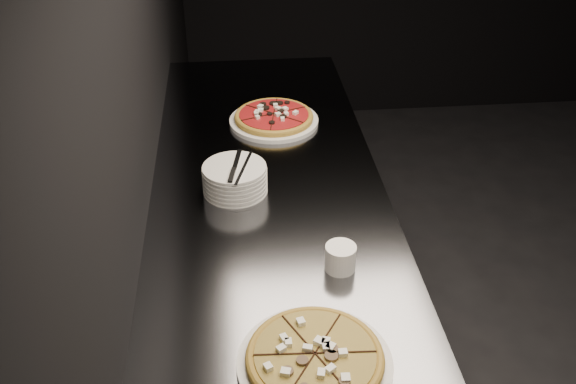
{
  "coord_description": "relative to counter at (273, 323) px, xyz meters",
  "views": [
    {
      "loc": [
        -2.23,
        -1.57,
        2.03
      ],
      "look_at": [
        -2.08,
        0.0,
        0.99
      ],
      "focal_mm": 40.0,
      "sensor_mm": 36.0,
      "label": 1
    }
  ],
  "objects": [
    {
      "name": "wall_left",
      "position": [
        -0.37,
        0.0,
        0.94
      ],
      "size": [
        0.02,
        5.0,
        2.8
      ],
      "primitive_type": "cube",
      "color": "black",
      "rests_on": "floor"
    },
    {
      "name": "counter",
      "position": [
        0.0,
        0.0,
        0.0
      ],
      "size": [
        0.74,
        2.44,
        0.92
      ],
      "color": "slate",
      "rests_on": "floor"
    },
    {
      "name": "pizza_mushroom",
      "position": [
        0.05,
        -0.6,
        0.48
      ],
      "size": [
        0.35,
        0.35,
        0.04
      ],
      "rotation": [
        0.0,
        0.0,
        -0.06
      ],
      "color": "silver",
      "rests_on": "counter"
    },
    {
      "name": "pizza_tomato",
      "position": [
        0.05,
        0.58,
        0.48
      ],
      "size": [
        0.38,
        0.38,
        0.04
      ],
      "rotation": [
        0.0,
        0.0,
        0.35
      ],
      "color": "silver",
      "rests_on": "counter"
    },
    {
      "name": "plate_stack",
      "position": [
        -0.1,
        0.13,
        0.5
      ],
      "size": [
        0.2,
        0.2,
        0.09
      ],
      "color": "silver",
      "rests_on": "counter"
    },
    {
      "name": "cutlery",
      "position": [
        -0.1,
        0.11,
        0.55
      ],
      "size": [
        0.1,
        0.21,
        0.01
      ],
      "rotation": [
        0.0,
        0.0,
        -0.18
      ],
      "color": "silver",
      "rests_on": "plate_stack"
    },
    {
      "name": "ramekin",
      "position": [
        0.16,
        -0.28,
        0.5
      ],
      "size": [
        0.08,
        0.08,
        0.07
      ],
      "color": "white",
      "rests_on": "counter"
    }
  ]
}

